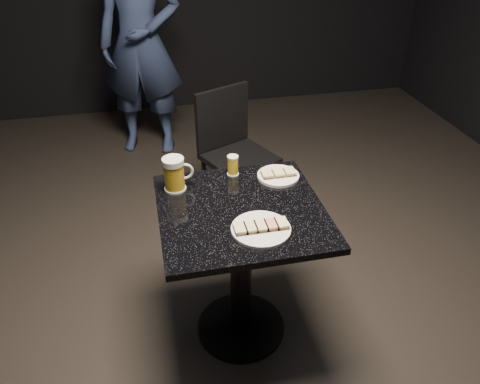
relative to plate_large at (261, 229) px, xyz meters
name	(u,v)px	position (x,y,z in m)	size (l,w,h in m)	color
floor	(241,328)	(-0.04, 0.17, -0.76)	(6.00, 6.00, 0.00)	black
plate_large	(261,229)	(0.00, 0.00, 0.00)	(0.24, 0.24, 0.01)	white
plate_small	(278,176)	(0.18, 0.38, 0.00)	(0.20, 0.20, 0.01)	white
patron	(140,43)	(-0.37, 2.30, 0.14)	(0.65, 0.43, 1.78)	navy
table	(241,252)	(-0.04, 0.17, -0.25)	(0.70, 0.70, 0.75)	black
beer_mug	(175,174)	(-0.30, 0.38, 0.07)	(0.14, 0.10, 0.16)	silver
beer_tumbler	(233,165)	(-0.02, 0.45, 0.04)	(0.06, 0.06, 0.10)	white
chair	(233,148)	(0.13, 1.19, -0.26)	(0.52, 0.52, 0.87)	black
canapes_on_plate_large	(261,226)	(0.00, 0.00, 0.02)	(0.22, 0.07, 0.02)	#4C3521
canapes_on_plate_small	(278,173)	(0.18, 0.38, 0.02)	(0.16, 0.07, 0.02)	#4C3521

